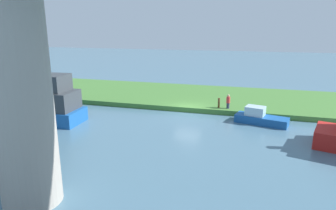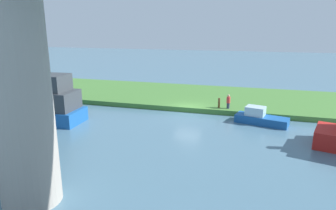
% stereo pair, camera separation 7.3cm
% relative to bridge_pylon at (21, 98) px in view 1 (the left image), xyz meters
% --- Properties ---
extents(ground_plane, '(160.00, 160.00, 0.00)m').
position_rel_bridge_pylon_xyz_m(ground_plane, '(-3.97, -17.07, -5.12)').
color(ground_plane, '#476B7F').
extents(grassy_bank, '(80.00, 12.00, 0.50)m').
position_rel_bridge_pylon_xyz_m(grassy_bank, '(-3.97, -23.07, -4.87)').
color(grassy_bank, '#427533').
rests_on(grassy_bank, ground).
extents(bridge_pylon, '(2.73, 2.73, 10.24)m').
position_rel_bridge_pylon_xyz_m(bridge_pylon, '(0.00, 0.00, 0.00)').
color(bridge_pylon, '#9E998E').
rests_on(bridge_pylon, ground).
extents(person_on_bank, '(0.50, 0.50, 1.39)m').
position_rel_bridge_pylon_xyz_m(person_on_bank, '(-7.74, -17.90, -3.92)').
color(person_on_bank, '#2D334C').
rests_on(person_on_bank, grassy_bank).
extents(mooring_post, '(0.20, 0.20, 0.95)m').
position_rel_bridge_pylon_xyz_m(mooring_post, '(-6.85, -17.97, -4.14)').
color(mooring_post, brown).
rests_on(mooring_post, grassy_bank).
extents(motorboat_white, '(9.20, 3.28, 4.67)m').
position_rel_bridge_pylon_xyz_m(motorboat_white, '(8.56, -10.82, -3.39)').
color(motorboat_white, '#195199').
rests_on(motorboat_white, ground).
extents(houseboat_blue, '(4.65, 2.59, 1.47)m').
position_rel_bridge_pylon_xyz_m(houseboat_blue, '(-10.70, -15.50, -4.59)').
color(houseboat_blue, '#195199').
rests_on(houseboat_blue, ground).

